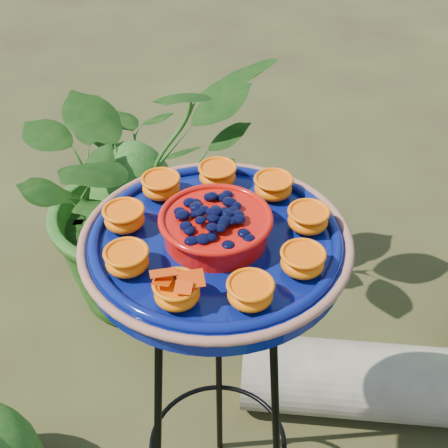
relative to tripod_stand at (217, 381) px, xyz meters
The scene contains 4 objects.
tripod_stand is the anchor object (origin of this frame).
feeder_dish 0.35m from the tripod_stand, 92.97° to the right, with size 0.51×0.51×0.10m.
driftwood_log 0.61m from the tripod_stand, 56.23° to the left, with size 0.21×0.21×0.62m, color gray.
shrub_back_left 0.81m from the tripod_stand, 126.15° to the left, with size 0.74×0.64×0.82m, color #144412.
Camera 1 is at (0.23, -0.71, 1.47)m, focal length 50.00 mm.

